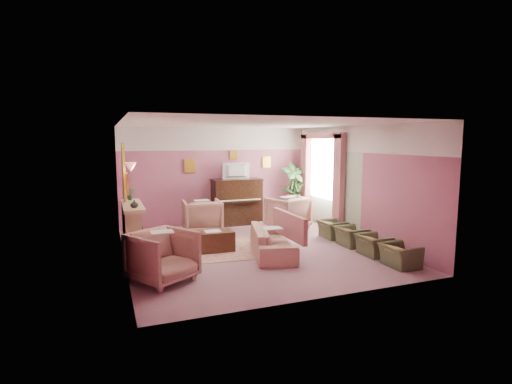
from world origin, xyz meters
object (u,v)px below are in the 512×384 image
object	(u,v)px
sofa	(272,236)
olive_chair_c	(351,233)
floral_armchair_front	(163,254)
olive_chair_b	(373,242)
piano	(237,202)
olive_chair_d	(332,226)
side_table	(293,209)
coffee_table	(211,241)
floral_armchair_right	(288,211)
television	(237,170)
floral_armchair_left	(202,215)
olive_chair_a	(400,252)

from	to	relation	value
sofa	olive_chair_c	bearing A→B (deg)	-0.78
floral_armchair_front	olive_chair_b	xyz separation A→B (m)	(4.42, -0.01, -0.20)
piano	olive_chair_d	bearing A→B (deg)	-54.16
side_table	coffee_table	bearing A→B (deg)	-143.17
olive_chair_b	side_table	world-z (taller)	side_table
olive_chair_b	floral_armchair_right	bearing A→B (deg)	101.32
television	olive_chair_d	size ratio (longest dim) A/B	1.17
coffee_table	olive_chair_c	world-z (taller)	olive_chair_c
olive_chair_b	olive_chair_d	size ratio (longest dim) A/B	1.00
piano	floral_armchair_left	xyz separation A→B (m)	(-1.22, -0.80, -0.15)
floral_armchair_left	olive_chair_d	bearing A→B (deg)	-28.49
olive_chair_a	olive_chair_b	distance (m)	0.82
television	olive_chair_b	distance (m)	4.55
floral_armchair_right	olive_chair_b	bearing A→B (deg)	-78.68
floral_armchair_front	sofa	bearing A→B (deg)	19.07
floral_armchair_front	olive_chair_a	distance (m)	4.50
coffee_table	floral_armchair_left	size ratio (longest dim) A/B	1.01
sofa	olive_chair_a	size ratio (longest dim) A/B	2.95
floral_armchair_front	olive_chair_c	distance (m)	4.50
floral_armchair_left	olive_chair_b	bearing A→B (deg)	-47.67
coffee_table	olive_chair_d	distance (m)	3.17
olive_chair_a	side_table	distance (m)	4.76
television	coffee_table	bearing A→B (deg)	-120.25
television	olive_chair_a	world-z (taller)	television
floral_armchair_front	olive_chair_b	world-z (taller)	floral_armchair_front
television	olive_chair_c	size ratio (longest dim) A/B	1.17
coffee_table	side_table	bearing A→B (deg)	36.83
floral_armchair_left	olive_chair_d	distance (m)	3.37
sofa	television	bearing A→B (deg)	85.52
coffee_table	olive_chair_b	size ratio (longest dim) A/B	1.47
sofa	olive_chair_d	world-z (taller)	sofa
olive_chair_a	olive_chair_b	world-z (taller)	same
sofa	floral_armchair_left	xyz separation A→B (m)	(-0.97, 2.40, 0.09)
floral_armchair_right	olive_chair_a	world-z (taller)	floral_armchair_right
piano	coffee_table	world-z (taller)	piano
television	floral_armchair_left	world-z (taller)	television
television	piano	bearing A→B (deg)	90.00
piano	olive_chair_a	world-z (taller)	piano
sofa	side_table	size ratio (longest dim) A/B	2.87
floral_armchair_left	floral_armchair_front	world-z (taller)	same
floral_armchair_left	olive_chair_d	xyz separation A→B (m)	(2.95, -1.60, -0.20)
floral_armchair_left	floral_armchair_front	bearing A→B (deg)	-114.33
olive_chair_c	floral_armchair_front	bearing A→B (deg)	-169.55
sofa	olive_chair_c	distance (m)	1.99
piano	floral_armchair_left	size ratio (longest dim) A/B	1.41
piano	side_table	world-z (taller)	piano
piano	floral_armchair_right	distance (m)	1.56
olive_chair_c	side_table	bearing A→B (deg)	89.32
olive_chair_d	side_table	bearing A→B (deg)	89.08
piano	olive_chair_a	xyz separation A→B (m)	(1.74, -4.86, -0.36)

